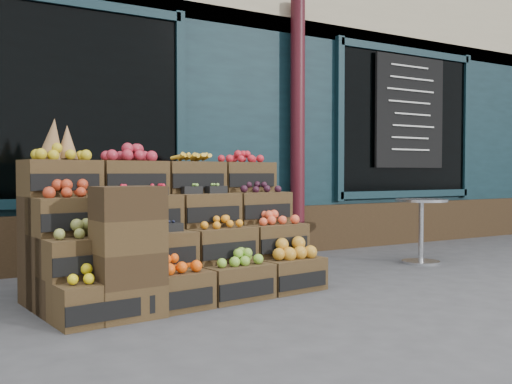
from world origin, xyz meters
TOP-DOWN VIEW (x-y plane):
  - ground at (0.00, 0.00)m, footprint 60.00×60.00m
  - shop_facade at (0.00, 5.11)m, footprint 12.00×6.24m
  - crate_display at (-1.06, 0.62)m, footprint 2.44×1.40m
  - spare_crates at (-1.64, 0.03)m, footprint 0.50×0.36m
  - bistro_table at (1.98, 0.72)m, footprint 0.58×0.58m
  - shopkeeper at (-1.72, 2.92)m, footprint 0.91×0.75m

SIDE VIEW (x-z plane):
  - ground at x=0.00m, z-range 0.00..0.00m
  - crate_display at x=-1.06m, z-range -0.28..1.18m
  - bistro_table at x=1.98m, z-range 0.09..0.82m
  - spare_crates at x=-1.64m, z-range 0.00..0.94m
  - shopkeeper at x=-1.72m, z-range 0.00..2.12m
  - shop_facade at x=0.00m, z-range 0.00..4.80m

